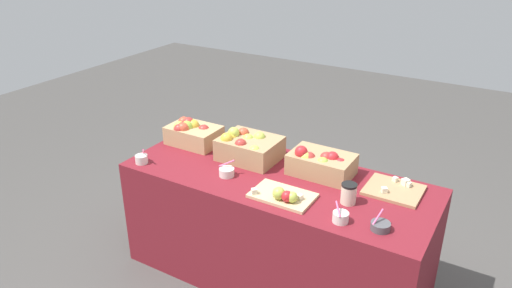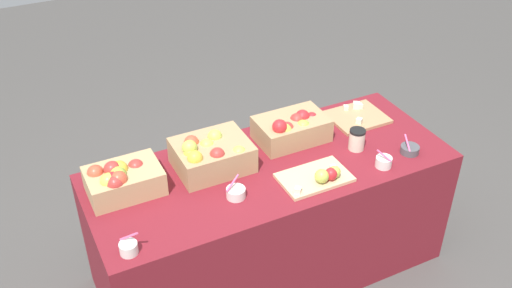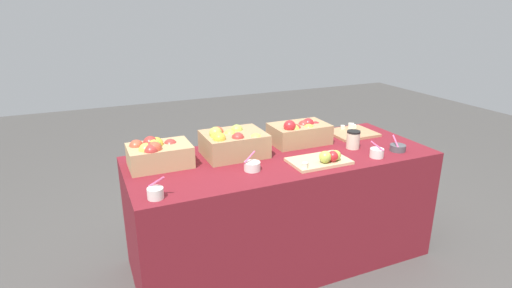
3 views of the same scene
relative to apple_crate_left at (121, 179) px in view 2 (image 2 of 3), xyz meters
The scene contains 12 objects.
ground_plane 1.12m from the apple_crate_left, ahead, with size 10.00×10.00×0.00m, color #474442.
table 0.88m from the apple_crate_left, ahead, with size 1.90×0.76×0.74m, color maroon.
apple_crate_left is the anchor object (origin of this frame).
apple_crate_middle 0.46m from the apple_crate_left, ahead, with size 0.37×0.30×0.20m.
apple_crate_right 0.95m from the apple_crate_left, ahead, with size 0.38×0.25×0.19m.
cutting_board_front 0.96m from the apple_crate_left, 20.79° to the right, with size 0.35×0.22×0.09m.
cutting_board_back 1.41m from the apple_crate_left, ahead, with size 0.31×0.27×0.06m.
sample_bowl_near 1.50m from the apple_crate_left, 13.50° to the right, with size 0.10×0.10×0.10m.
sample_bowl_mid 0.55m from the apple_crate_left, 29.94° to the right, with size 0.10×0.09×0.10m.
sample_bowl_far 0.42m from the apple_crate_left, 102.62° to the right, with size 0.09×0.09×0.12m.
sample_bowl_extra 1.31m from the apple_crate_left, 17.11° to the right, with size 0.09×0.09×0.11m.
coffee_cup 1.24m from the apple_crate_left, ahead, with size 0.09×0.09×0.12m.
Camera 2 is at (-1.16, -2.15, 2.54)m, focal length 41.18 mm.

